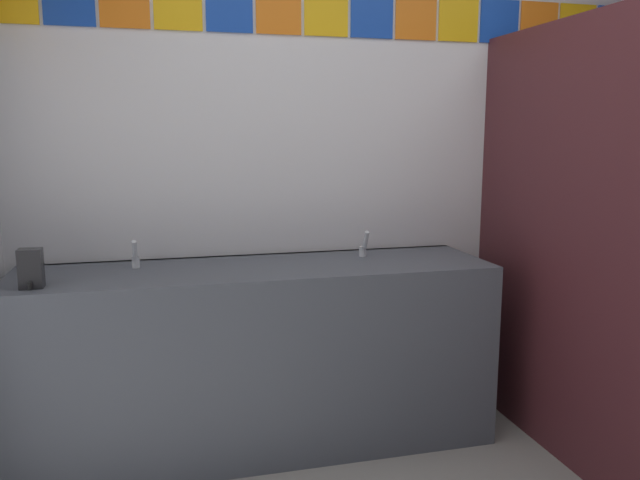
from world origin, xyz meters
TOP-DOWN VIEW (x-y plane):
  - wall_back at (0.00, 1.56)m, footprint 3.61×0.09m
  - vanity_counter at (-0.65, 1.21)m, footprint 2.21×0.61m
  - faucet_left at (-1.20, 1.30)m, footprint 0.04×0.10m
  - faucet_right at (-0.10, 1.30)m, footprint 0.04×0.10m
  - soap_dispenser at (-1.59, 1.03)m, footprint 0.09×0.09m
  - stall_divider at (0.85, 0.55)m, footprint 0.92×1.43m
  - toilet at (1.14, 1.03)m, footprint 0.39×0.49m

SIDE VIEW (x-z plane):
  - toilet at x=1.14m, z-range -0.07..0.67m
  - vanity_counter at x=-0.65m, z-range 0.01..0.89m
  - faucet_left at x=-1.20m, z-range 0.87..1.01m
  - faucet_right at x=-0.10m, z-range 0.87..1.01m
  - soap_dispenser at x=-1.59m, z-range 0.88..1.04m
  - stall_divider at x=0.85m, z-range 0.00..2.00m
  - wall_back at x=0.00m, z-range 0.01..2.57m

